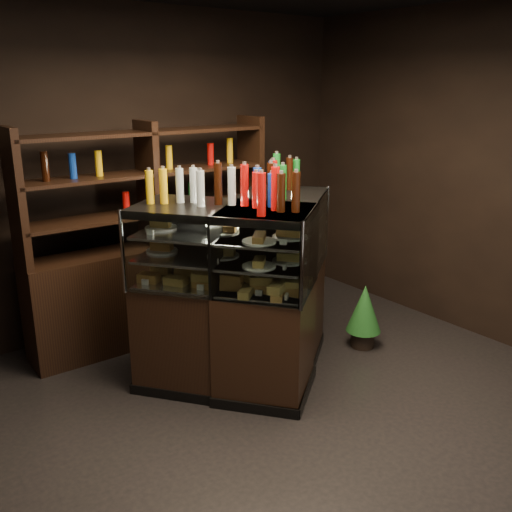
{
  "coord_description": "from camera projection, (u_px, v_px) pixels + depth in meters",
  "views": [
    {
      "loc": [
        -2.21,
        -2.51,
        2.33
      ],
      "look_at": [
        0.17,
        0.66,
        1.1
      ],
      "focal_mm": 40.0,
      "sensor_mm": 36.0,
      "label": 1
    }
  ],
  "objects": [
    {
      "name": "room_shell",
      "position": [
        301.0,
        150.0,
        3.3
      ],
      "size": [
        5.02,
        5.02,
        3.01
      ],
      "color": "black",
      "rests_on": "ground"
    },
    {
      "name": "food_display",
      "position": [
        250.0,
        251.0,
        4.34
      ],
      "size": [
        1.44,
        1.06,
        0.45
      ],
      "color": "gold",
      "rests_on": "display_case"
    },
    {
      "name": "bottles_top",
      "position": [
        249.0,
        184.0,
        4.19
      ],
      "size": [
        1.26,
        0.93,
        0.3
      ],
      "color": "#147223",
      "rests_on": "display_case"
    },
    {
      "name": "display_case",
      "position": [
        250.0,
        323.0,
        4.52
      ],
      "size": [
        1.85,
        1.47,
        1.46
      ],
      "rotation": [
        0.0,
        0.0,
        -0.12
      ],
      "color": "black",
      "rests_on": "ground"
    },
    {
      "name": "potted_conifer",
      "position": [
        364.0,
        307.0,
        5.1
      ],
      "size": [
        0.31,
        0.31,
        0.67
      ],
      "rotation": [
        0.0,
        0.0,
        -0.1
      ],
      "color": "black",
      "rests_on": "ground"
    },
    {
      "name": "ground",
      "position": [
        294.0,
        438.0,
        3.87
      ],
      "size": [
        5.0,
        5.0,
        0.0
      ],
      "primitive_type": "plane",
      "color": "black",
      "rests_on": "ground"
    },
    {
      "name": "back_shelving",
      "position": [
        153.0,
        274.0,
        5.27
      ],
      "size": [
        2.3,
        0.43,
        2.0
      ],
      "rotation": [
        0.0,
        0.0,
        -0.01
      ],
      "color": "black",
      "rests_on": "ground"
    }
  ]
}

